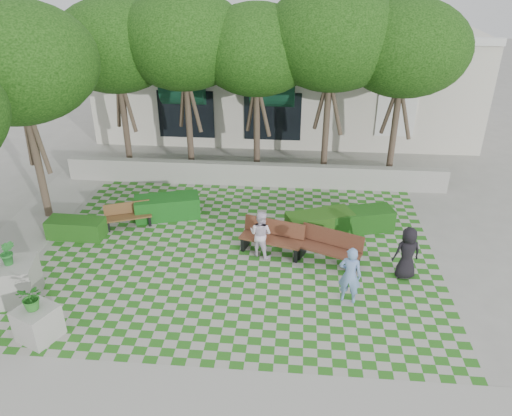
# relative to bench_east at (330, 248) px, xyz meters

# --- Properties ---
(ground) EXTENTS (90.00, 90.00, 0.00)m
(ground) POSITION_rel_bench_east_xyz_m (-2.75, -0.85, -0.49)
(ground) COLOR gray
(ground) RESTS_ON ground
(lawn) EXTENTS (12.00, 12.00, 0.00)m
(lawn) POSITION_rel_bench_east_xyz_m (-2.75, 0.15, -0.48)
(lawn) COLOR #2B721E
(lawn) RESTS_ON ground
(sidewalk_south) EXTENTS (16.00, 2.00, 0.01)m
(sidewalk_south) POSITION_rel_bench_east_xyz_m (-2.75, -5.55, -0.48)
(sidewalk_south) COLOR #9E9B93
(sidewalk_south) RESTS_ON ground
(sidewalk_west) EXTENTS (2.00, 12.00, 0.01)m
(sidewalk_west) POSITION_rel_bench_east_xyz_m (-9.95, 0.15, -0.48)
(sidewalk_west) COLOR #9E9B93
(sidewalk_west) RESTS_ON ground
(retaining_wall) EXTENTS (15.00, 0.36, 0.90)m
(retaining_wall) POSITION_rel_bench_east_xyz_m (-2.75, 5.35, -0.04)
(retaining_wall) COLOR #9E9B93
(retaining_wall) RESTS_ON ground
(bench_east) EXTENTS (2.01, 1.34, 1.01)m
(bench_east) POSITION_rel_bench_east_xyz_m (0.00, 0.00, 0.00)
(bench_east) COLOR #50291B
(bench_east) RESTS_ON ground
(bench_mid) EXTENTS (2.04, 1.16, 1.02)m
(bench_mid) POSITION_rel_bench_east_xyz_m (-1.74, 0.44, 0.01)
(bench_mid) COLOR #592F1E
(bench_mid) RESTS_ON ground
(bench_west) EXTENTS (1.62, 1.04, 0.81)m
(bench_west) POSITION_rel_bench_east_xyz_m (-6.68, 1.65, -0.10)
(bench_west) COLOR brown
(bench_west) RESTS_ON ground
(hedge_east) EXTENTS (2.25, 1.37, 0.74)m
(hedge_east) POSITION_rel_bench_east_xyz_m (1.14, 2.09, -0.12)
(hedge_east) COLOR #164512
(hedge_east) RESTS_ON ground
(hedge_midright) EXTENTS (2.32, 1.62, 0.75)m
(hedge_midright) POSITION_rel_bench_east_xyz_m (-0.25, 1.68, -0.11)
(hedge_midright) COLOR #204913
(hedge_midright) RESTS_ON ground
(hedge_midleft) EXTENTS (2.37, 1.47, 0.77)m
(hedge_midleft) POSITION_rel_bench_east_xyz_m (-5.51, 2.39, -0.10)
(hedge_midleft) COLOR #144E18
(hedge_midleft) RESTS_ON ground
(hedge_west) EXTENTS (1.84, 0.77, 0.64)m
(hedge_west) POSITION_rel_bench_east_xyz_m (-8.14, 0.79, -0.17)
(hedge_west) COLOR #1B4C14
(hedge_west) RESTS_ON ground
(planter_front) EXTENTS (1.13, 1.13, 1.51)m
(planter_front) POSITION_rel_bench_east_xyz_m (-7.11, -3.90, 0.13)
(planter_front) COLOR #9E9B93
(planter_front) RESTS_ON ground
(planter_back) EXTENTS (1.34, 1.34, 1.83)m
(planter_back) POSITION_rel_bench_east_xyz_m (-8.40, -2.48, 0.12)
(planter_back) COLOR #9E9B93
(planter_back) RESTS_ON ground
(person_blue) EXTENTS (0.68, 0.53, 1.65)m
(person_blue) POSITION_rel_bench_east_xyz_m (0.43, -1.82, 0.34)
(person_blue) COLOR #7397D3
(person_blue) RESTS_ON ground
(person_dark) EXTENTS (0.86, 0.66, 1.58)m
(person_dark) POSITION_rel_bench_east_xyz_m (2.12, -0.54, 0.30)
(person_dark) COLOR black
(person_dark) RESTS_ON ground
(person_white) EXTENTS (0.90, 0.82, 1.50)m
(person_white) POSITION_rel_bench_east_xyz_m (-2.08, 0.22, 0.26)
(person_white) COLOR white
(person_white) RESTS_ON ground
(tree_row) EXTENTS (17.70, 13.40, 7.41)m
(tree_row) POSITION_rel_bench_east_xyz_m (-4.62, 5.10, 4.69)
(tree_row) COLOR #47382B
(tree_row) RESTS_ON ground
(building) EXTENTS (18.00, 8.92, 5.15)m
(building) POSITION_rel_bench_east_xyz_m (-1.82, 13.23, 2.03)
(building) COLOR beige
(building) RESTS_ON ground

